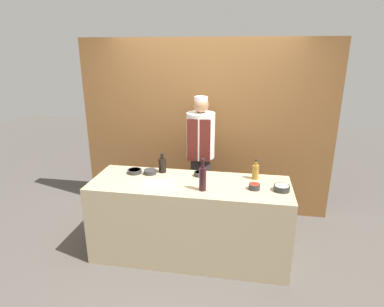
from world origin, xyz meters
TOP-DOWN VIEW (x-y plane):
  - ground_plane at (0.00, 0.00)m, footprint 14.00×14.00m
  - cabinet_wall at (0.00, 1.22)m, footprint 3.46×0.18m
  - counter at (0.00, 0.00)m, footprint 2.15×0.74m
  - sauce_bowl_red at (0.68, -0.06)m, footprint 0.11×0.11m
  - sauce_bowl_white at (0.95, -0.05)m, footprint 0.16×0.16m
  - sauce_bowl_orange at (-0.67, 0.16)m, footprint 0.16×0.16m
  - sauce_bowl_yellow at (-0.49, 0.17)m, footprint 0.14×0.14m
  - sauce_bowl_purple at (0.07, 0.20)m, footprint 0.11×0.11m
  - cutting_board at (-0.32, -0.13)m, footprint 0.29×0.19m
  - bottle_vinegar at (0.69, 0.22)m, footprint 0.07×0.07m
  - bottle_wine at (0.16, -0.17)m, footprint 0.07×0.07m
  - bottle_soy at (-0.36, 0.25)m, footprint 0.09×0.09m
  - chef_center at (0.01, 0.76)m, footprint 0.36×0.36m

SIDE VIEW (x-z plane):
  - ground_plane at x=0.00m, z-range 0.00..0.00m
  - counter at x=0.00m, z-range 0.00..0.89m
  - cutting_board at x=-0.32m, z-range 0.89..0.91m
  - sauce_bowl_orange at x=-0.67m, z-range 0.89..0.94m
  - sauce_bowl_purple at x=0.07m, z-range 0.89..0.94m
  - sauce_bowl_yellow at x=-0.49m, z-range 0.89..0.94m
  - chef_center at x=0.01m, z-range 0.07..1.77m
  - sauce_bowl_white at x=0.95m, z-range 0.89..0.95m
  - sauce_bowl_red at x=0.68m, z-range 0.89..0.95m
  - bottle_vinegar at x=0.69m, z-range 0.87..1.09m
  - bottle_soy at x=-0.36m, z-range 0.87..1.10m
  - bottle_wine at x=0.16m, z-range 0.85..1.19m
  - cabinet_wall at x=0.00m, z-range 0.00..2.40m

